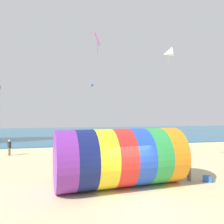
{
  "coord_description": "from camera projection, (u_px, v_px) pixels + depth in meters",
  "views": [
    {
      "loc": [
        -3.46,
        -9.88,
        4.17
      ],
      "look_at": [
        -0.15,
        4.4,
        4.32
      ],
      "focal_mm": 35.0,
      "sensor_mm": 36.0,
      "label": 1
    }
  ],
  "objects": [
    {
      "name": "sea",
      "position": [
        78.0,
        133.0,
        47.95
      ],
      "size": [
        120.0,
        40.0,
        0.1
      ],
      "primitive_type": "cube",
      "color": "#236084",
      "rests_on": "ground"
    },
    {
      "name": "kite_blue_parafoil",
      "position": [
        92.0,
        85.0,
        24.31
      ],
      "size": [
        0.42,
        0.85,
        0.46
      ],
      "color": "blue"
    },
    {
      "name": "bystander_near_water",
      "position": [
        9.0,
        148.0,
        22.06
      ],
      "size": [
        0.4,
        0.42,
        1.6
      ],
      "color": "#726651",
      "rests_on": "ground"
    },
    {
      "name": "cooler_box",
      "position": [
        207.0,
        179.0,
        13.48
      ],
      "size": [
        0.63,
        0.62,
        0.36
      ],
      "primitive_type": "cube",
      "rotation": [
        0.0,
        0.0,
        2.4
      ],
      "color": "#2659B2",
      "rests_on": "ground"
    },
    {
      "name": "kite_handler",
      "position": [
        189.0,
        166.0,
        13.79
      ],
      "size": [
        0.37,
        0.42,
        1.7
      ],
      "color": "#726651",
      "rests_on": "ground"
    },
    {
      "name": "kite_white_delta",
      "position": [
        168.0,
        53.0,
        23.04
      ],
      "size": [
        1.55,
        1.48,
        1.97
      ],
      "color": "white"
    },
    {
      "name": "kite_magenta_diamond",
      "position": [
        97.0,
        39.0,
        24.23
      ],
      "size": [
        0.76,
        1.09,
        2.41
      ],
      "color": "#D1339E"
    },
    {
      "name": "giant_inflatable_tube",
      "position": [
        120.0,
        157.0,
        12.68
      ],
      "size": [
        7.66,
        3.98,
        3.32
      ],
      "color": "purple",
      "rests_on": "ground"
    },
    {
      "name": "ground_plane",
      "position": [
        136.0,
        202.0,
        10.36
      ],
      "size": [
        120.0,
        120.0,
        0.0
      ],
      "primitive_type": "plane",
      "color": "#CCBA8C"
    }
  ]
}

